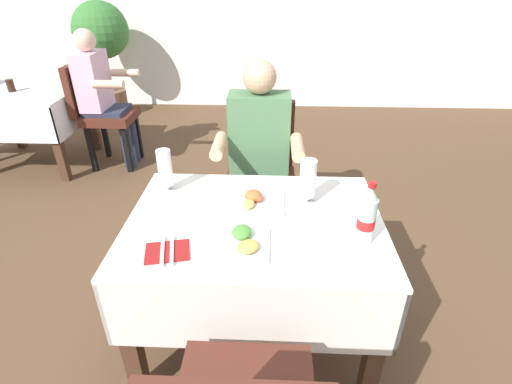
% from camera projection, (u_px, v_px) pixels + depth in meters
% --- Properties ---
extents(ground_plane, '(11.00, 11.00, 0.00)m').
position_uv_depth(ground_plane, '(243.00, 335.00, 2.04)').
color(ground_plane, brown).
extents(main_dining_table, '(1.13, 0.84, 0.72)m').
position_uv_depth(main_dining_table, '(255.00, 249.00, 1.79)').
color(main_dining_table, white).
rests_on(main_dining_table, ground).
extents(chair_far_diner_seat, '(0.44, 0.50, 0.97)m').
position_uv_depth(chair_far_diner_seat, '(261.00, 171.00, 2.49)').
color(chair_far_diner_seat, '#4C2319').
rests_on(chair_far_diner_seat, ground).
extents(seated_diner_far, '(0.50, 0.46, 1.26)m').
position_uv_depth(seated_diner_far, '(259.00, 156.00, 2.32)').
color(seated_diner_far, '#282D42').
rests_on(seated_diner_far, ground).
extents(plate_near_camera, '(0.22, 0.22, 0.05)m').
position_uv_depth(plate_near_camera, '(243.00, 241.00, 1.54)').
color(plate_near_camera, white).
rests_on(plate_near_camera, main_dining_table).
extents(plate_far_diner, '(0.24, 0.24, 0.06)m').
position_uv_depth(plate_far_diner, '(256.00, 200.00, 1.81)').
color(plate_far_diner, white).
rests_on(plate_far_diner, main_dining_table).
extents(beer_glass_left, '(0.08, 0.08, 0.22)m').
position_uv_depth(beer_glass_left, '(308.00, 181.00, 1.78)').
color(beer_glass_left, white).
rests_on(beer_glass_left, main_dining_table).
extents(beer_glass_middle, '(0.07, 0.07, 0.22)m').
position_uv_depth(beer_glass_middle, '(165.00, 170.00, 1.87)').
color(beer_glass_middle, white).
rests_on(beer_glass_middle, main_dining_table).
extents(cola_bottle_primary, '(0.07, 0.07, 0.27)m').
position_uv_depth(cola_bottle_primary, '(367.00, 217.00, 1.51)').
color(cola_bottle_primary, silver).
rests_on(cola_bottle_primary, main_dining_table).
extents(napkin_cutlery_set, '(0.19, 0.20, 0.01)m').
position_uv_depth(napkin_cutlery_set, '(167.00, 251.00, 1.50)').
color(napkin_cutlery_set, maroon).
rests_on(napkin_cutlery_set, main_dining_table).
extents(background_dining_table, '(0.96, 0.86, 0.72)m').
position_uv_depth(background_dining_table, '(28.00, 109.00, 3.63)').
color(background_dining_table, white).
rests_on(background_dining_table, ground).
extents(background_chair_right, '(0.50, 0.44, 0.97)m').
position_uv_depth(background_chair_right, '(100.00, 109.00, 3.60)').
color(background_chair_right, '#4C2319').
rests_on(background_chair_right, ground).
extents(background_patron, '(0.46, 0.50, 1.26)m').
position_uv_depth(background_patron, '(101.00, 93.00, 3.52)').
color(background_patron, '#282D42').
rests_on(background_patron, ground).
extents(background_table_tumbler, '(0.06, 0.06, 0.11)m').
position_uv_depth(background_table_tumbler, '(11.00, 85.00, 3.49)').
color(background_table_tumbler, black).
rests_on(background_table_tumbler, background_dining_table).
extents(potted_plant_corner, '(0.66, 0.66, 1.39)m').
position_uv_depth(potted_plant_corner, '(102.00, 40.00, 4.71)').
color(potted_plant_corner, brown).
rests_on(potted_plant_corner, ground).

